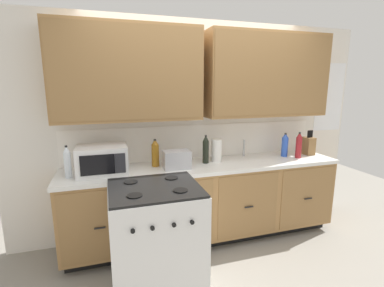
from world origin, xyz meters
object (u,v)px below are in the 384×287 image
knife_block (308,145)px  stove_range (156,238)px  microwave (102,160)px  bottle_red (299,145)px  toaster (177,159)px  bottle_blue (285,145)px  paper_towel_roll (217,150)px  bottle_dark (206,150)px  bottle_clear (68,162)px  bottle_amber (155,153)px

knife_block → stove_range: bearing=-162.2°
microwave → bottle_red: size_ratio=1.53×
toaster → bottle_blue: bottle_blue is taller
knife_block → paper_towel_roll: 1.24m
bottle_blue → bottle_dark: size_ratio=0.92×
bottle_red → bottle_clear: bearing=179.6°
microwave → bottle_amber: size_ratio=1.60×
microwave → knife_block: knife_block is taller
bottle_dark → bottle_red: bearing=-5.8°
bottle_amber → bottle_dark: bearing=-4.0°
stove_range → knife_block: knife_block is taller
microwave → paper_towel_roll: (1.25, 0.08, -0.01)m
knife_block → paper_towel_roll: size_ratio=1.19×
bottle_red → bottle_dark: bearing=174.2°
bottle_amber → bottle_red: (1.71, -0.16, 0.01)m
knife_block → bottle_amber: size_ratio=1.04×
bottle_red → bottle_clear: size_ratio=1.00×
stove_range → knife_block: size_ratio=3.06×
toaster → bottle_clear: size_ratio=0.89×
toaster → bottle_red: size_ratio=0.89×
toaster → bottle_amber: 0.25m
bottle_red → knife_block: bearing=25.2°
stove_range → bottle_red: bottle_red is taller
stove_range → paper_towel_roll: 1.22m
toaster → paper_towel_roll: 0.52m
bottle_amber → bottle_blue: bearing=-1.4°
bottle_blue → bottle_clear: 2.45m
bottle_dark → knife_block: bearing=-0.3°
bottle_amber → knife_block: bearing=-1.3°
knife_block → bottle_amber: bearing=178.7°
paper_towel_roll → bottle_clear: size_ratio=0.83×
knife_block → bottle_red: (-0.23, -0.11, 0.04)m
stove_range → bottle_blue: bearing=21.2°
paper_towel_roll → bottle_dark: bottle_dark is taller
toaster → bottle_red: 1.51m
stove_range → bottle_dark: bottle_dark is taller
microwave → bottle_red: (2.25, -0.06, 0.01)m
bottle_amber → bottle_red: size_ratio=0.95×
bottle_clear → bottle_red: bearing=-0.4°
stove_range → toaster: (0.33, 0.57, 0.53)m
bottle_amber → bottle_red: bearing=-5.2°
bottle_blue → toaster: bearing=-175.9°
microwave → stove_range: bearing=-56.1°
stove_range → knife_block: (2.07, 0.66, 0.55)m
microwave → bottle_red: bottle_red is taller
toaster → bottle_dark: bearing=15.7°
stove_range → paper_towel_roll: (0.83, 0.69, 0.56)m
bottle_red → paper_towel_roll: bearing=172.1°
bottle_amber → bottle_blue: (1.60, -0.04, -0.00)m
bottle_dark → bottle_clear: bottle_dark is taller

